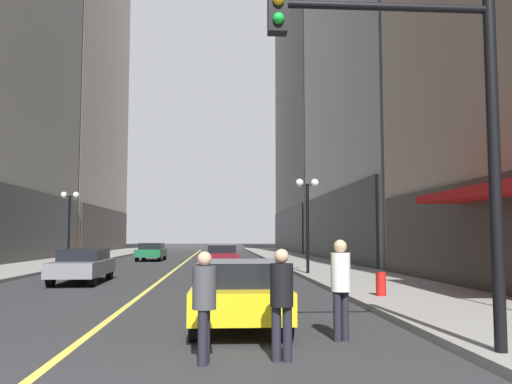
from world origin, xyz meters
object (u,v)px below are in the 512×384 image
car_green (151,251)px  street_lamp_left_far (69,212)px  pedestrian_with_orange_bag (204,299)px  fire_hydrant_right (381,287)px  car_yellow (239,291)px  car_maroon (221,255)px  pedestrian_in_black_coat (282,296)px  pedestrian_in_white_shirt (341,281)px  car_grey (83,264)px  street_lamp_right_mid (307,204)px  traffic_light_near_right (423,104)px

car_green → street_lamp_left_far: (-3.78, -8.56, 2.54)m
street_lamp_left_far → pedestrian_with_orange_bag: bearing=-70.9°
car_green → fire_hydrant_right: size_ratio=5.66×
car_yellow → car_maroon: 21.03m
car_maroon → street_lamp_left_far: 9.30m
car_maroon → fire_hydrant_right: (4.39, -16.87, -0.32)m
car_yellow → pedestrian_in_black_coat: pedestrian_in_black_coat is taller
car_maroon → pedestrian_in_white_shirt: size_ratio=2.64×
car_grey → pedestrian_in_black_coat: bearing=-65.9°
car_grey → pedestrian_with_orange_bag: 14.80m
street_lamp_right_mid → car_grey: bearing=-163.6°
street_lamp_right_mid → traffic_light_near_right: bearing=-93.6°
car_green → street_lamp_right_mid: 19.14m
car_yellow → pedestrian_in_white_shirt: bearing=-40.5°
street_lamp_right_mid → pedestrian_in_white_shirt: bearing=-97.2°
car_grey → pedestrian_in_black_coat: pedestrian_in_black_coat is taller
car_maroon → fire_hydrant_right: car_maroon is taller
car_yellow → pedestrian_in_black_coat: size_ratio=2.50×
car_green → pedestrian_with_orange_bag: (4.78, -33.35, 0.20)m
car_grey → pedestrian_in_black_coat: (6.18, -13.81, 0.22)m
pedestrian_in_white_shirt → street_lamp_right_mid: (1.91, 15.07, 2.24)m
car_yellow → traffic_light_near_right: traffic_light_near_right is taller
pedestrian_in_black_coat → pedestrian_in_white_shirt: 1.91m
traffic_light_near_right → street_lamp_left_far: 27.63m
car_grey → street_lamp_left_far: 11.71m
fire_hydrant_right → street_lamp_right_mid: bearing=93.0°
car_grey → pedestrian_in_white_shirt: (7.39, -12.33, 0.30)m
pedestrian_in_black_coat → car_maroon: bearing=91.8°
street_lamp_left_far → pedestrian_in_white_shirt: bearing=-64.9°
car_grey → fire_hydrant_right: car_grey is taller
car_grey → car_green: bearing=89.2°
fire_hydrant_right → car_maroon: bearing=104.6°
car_grey → fire_hydrant_right: 11.88m
car_grey → car_maroon: size_ratio=1.05×
pedestrian_in_white_shirt → fire_hydrant_right: 6.15m
pedestrian_in_white_shirt → street_lamp_left_far: street_lamp_left_far is taller
car_yellow → street_lamp_right_mid: street_lamp_right_mid is taller
pedestrian_with_orange_bag → street_lamp_left_far: bearing=109.1°
traffic_light_near_right → street_lamp_left_far: bearing=115.2°
car_grey → street_lamp_left_far: street_lamp_left_far is taller
pedestrian_in_white_shirt → car_yellow: bearing=139.5°
car_yellow → pedestrian_with_orange_bag: size_ratio=2.56×
pedestrian_with_orange_bag → street_lamp_right_mid: street_lamp_right_mid is taller
traffic_light_near_right → street_lamp_left_far: traffic_light_near_right is taller
pedestrian_in_white_shirt → traffic_light_near_right: size_ratio=0.31×
pedestrian_in_black_coat → street_lamp_left_far: (-9.68, 24.69, 2.32)m
car_green → street_lamp_left_far: bearing=-113.8°
car_green → pedestrian_in_black_coat: (5.90, -33.25, 0.22)m
car_yellow → car_maroon: bearing=90.7°
car_yellow → fire_hydrant_right: size_ratio=5.07×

